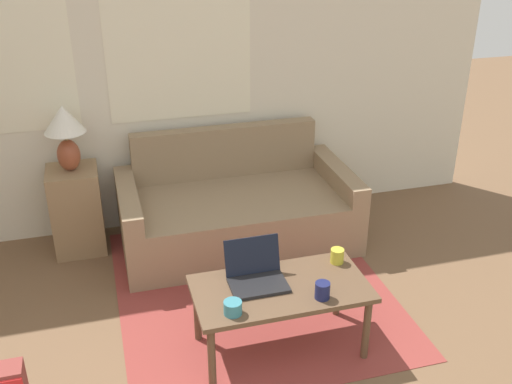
{
  "coord_description": "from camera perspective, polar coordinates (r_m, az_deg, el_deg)",
  "views": [
    {
      "loc": [
        -0.08,
        -0.84,
        2.44
      ],
      "look_at": [
        0.86,
        2.5,
        0.75
      ],
      "focal_mm": 42.0,
      "sensor_mm": 36.0,
      "label": 1
    }
  ],
  "objects": [
    {
      "name": "wall_back",
      "position": [
        4.66,
        -14.51,
        11.1
      ],
      "size": [
        6.29,
        0.06,
        2.6
      ],
      "color": "silver",
      "rests_on": "ground_plane"
    },
    {
      "name": "side_table",
      "position": [
        4.74,
        -16.69,
        -1.64
      ],
      "size": [
        0.37,
        0.37,
        0.66
      ],
      "color": "#937551",
      "rests_on": "ground_plane"
    },
    {
      "name": "coffee_table",
      "position": [
        3.51,
        2.36,
        -9.69
      ],
      "size": [
        1.02,
        0.53,
        0.45
      ],
      "color": "brown",
      "rests_on": "ground_plane"
    },
    {
      "name": "cup_white",
      "position": [
        3.7,
        7.74,
        -6.05
      ],
      "size": [
        0.08,
        0.08,
        0.09
      ],
      "color": "gold",
      "rests_on": "coffee_table"
    },
    {
      "name": "cup_navy",
      "position": [
        3.38,
        6.34,
        -9.3
      ],
      "size": [
        0.08,
        0.08,
        0.1
      ],
      "color": "#191E4C",
      "rests_on": "coffee_table"
    },
    {
      "name": "cup_yellow",
      "position": [
        3.26,
        -2.22,
        -10.95
      ],
      "size": [
        0.1,
        0.1,
        0.08
      ],
      "color": "teal",
      "rests_on": "coffee_table"
    },
    {
      "name": "rug",
      "position": [
        4.23,
        -0.4,
        -9.16
      ],
      "size": [
        1.83,
        2.04,
        0.01
      ],
      "color": "brown",
      "rests_on": "ground_plane"
    },
    {
      "name": "laptop",
      "position": [
        3.49,
        0.01,
        -7.8
      ],
      "size": [
        0.33,
        0.28,
        0.24
      ],
      "color": "black",
      "rests_on": "coffee_table"
    },
    {
      "name": "couch",
      "position": [
        4.7,
        -1.96,
        -1.74
      ],
      "size": [
        1.77,
        0.93,
        0.83
      ],
      "color": "#937A5B",
      "rests_on": "ground_plane"
    },
    {
      "name": "table_lamp",
      "position": [
        4.48,
        -17.74,
        5.72
      ],
      "size": [
        0.29,
        0.29,
        0.49
      ],
      "color": "brown",
      "rests_on": "side_table"
    }
  ]
}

